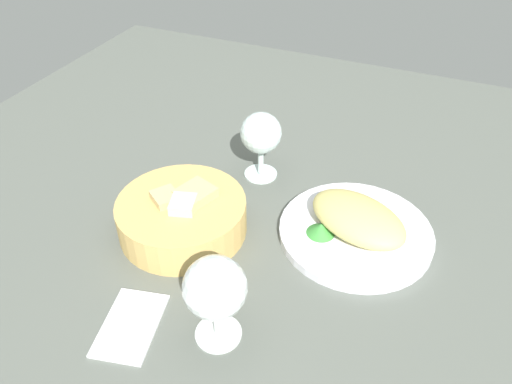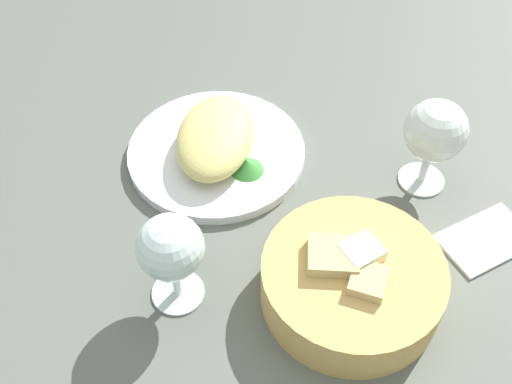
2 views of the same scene
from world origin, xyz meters
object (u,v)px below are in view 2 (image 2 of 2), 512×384
object	(u,v)px
bread_basket	(351,281)
wine_glass_near	(171,250)
folded_napkin	(487,238)
plate	(216,152)
wine_glass_far	(435,133)

from	to	relation	value
bread_basket	wine_glass_near	distance (cm)	19.87
folded_napkin	plate	bearing A→B (deg)	128.86
plate	bread_basket	distance (cm)	27.01
plate	wine_glass_far	distance (cm)	28.40
bread_basket	wine_glass_far	world-z (taller)	wine_glass_far
bread_basket	wine_glass_far	bearing A→B (deg)	131.81
wine_glass_near	wine_glass_far	distance (cm)	34.87
folded_napkin	bread_basket	bearing A→B (deg)	175.83
wine_glass_near	bread_basket	bearing A→B (deg)	73.67
wine_glass_near	folded_napkin	distance (cm)	38.12
plate	bread_basket	world-z (taller)	bread_basket
bread_basket	folded_napkin	distance (cm)	19.20
wine_glass_near	folded_napkin	size ratio (longest dim) A/B	1.13
plate	wine_glass_near	bearing A→B (deg)	-24.49
bread_basket	wine_glass_near	bearing A→B (deg)	-106.33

